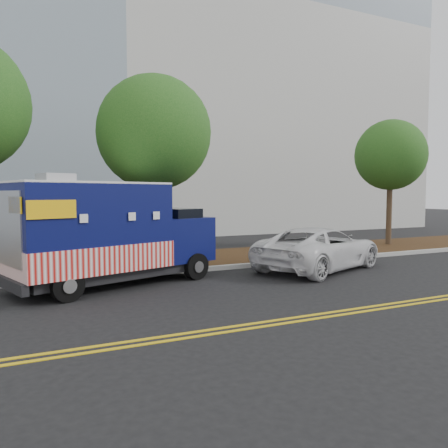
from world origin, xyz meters
name	(u,v)px	position (x,y,z in m)	size (l,w,h in m)	color
ground	(157,285)	(0.00, 0.00, 0.00)	(120.00, 120.00, 0.00)	black
curb	(144,274)	(0.00, 1.40, 0.07)	(120.00, 0.18, 0.15)	#9E9E99
mulch_strip	(129,264)	(0.00, 3.50, 0.07)	(120.00, 4.00, 0.15)	black
centerline_near	(223,328)	(0.00, -4.45, 0.01)	(120.00, 0.10, 0.01)	gold
centerline_far	(229,332)	(0.00, -4.70, 0.01)	(120.00, 0.10, 0.01)	gold
office_building	(95,22)	(2.00, 22.00, 15.20)	(46.00, 20.00, 30.40)	silver
tree_b	(154,133)	(0.87, 3.06, 4.69)	(3.98, 3.98, 6.69)	#38281C
tree_d	(391,155)	(12.62, 3.68, 4.40)	(3.33, 3.33, 6.08)	#38281C
sign_post	(24,242)	(-3.39, 1.84, 1.20)	(0.06, 0.06, 2.40)	#473828
food_truck	(106,236)	(-1.32, 0.39, 1.40)	(6.21, 3.82, 3.09)	black
white_car	(319,248)	(5.74, 0.06, 0.72)	(2.40, 5.20, 1.45)	silver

